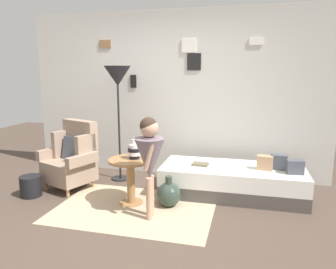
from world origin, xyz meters
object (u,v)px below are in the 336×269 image
armchair (72,158)px  floor_lamp (118,81)px  book_on_daybed (201,164)px  vase_striped (134,151)px  magazine_basket (31,186)px  side_table (131,172)px  daybed (232,181)px  demijohn_near (169,194)px  person_child (150,155)px

armchair → floor_lamp: size_ratio=0.56×
book_on_daybed → floor_lamp: bearing=168.0°
armchair → vase_striped: bearing=-16.3°
vase_striped → magazine_basket: vase_striped is taller
side_table → book_on_daybed: (0.80, 0.58, -0.00)m
armchair → side_table: size_ratio=1.65×
daybed → demijohn_near: bearing=-142.4°
floor_lamp → demijohn_near: bearing=-39.5°
daybed → demijohn_near: size_ratio=4.88×
demijohn_near → magazine_basket: 1.90m
armchair → person_child: bearing=-26.4°
person_child → book_on_daybed: size_ratio=5.35×
vase_striped → floor_lamp: bearing=123.7°
floor_lamp → person_child: floor_lamp is taller
person_child → book_on_daybed: 1.07m
daybed → side_table: 1.39m
daybed → magazine_basket: 2.73m
vase_striped → book_on_daybed: vase_striped is taller
person_child → demijohn_near: (0.12, 0.38, -0.60)m
floor_lamp → daybed: bearing=-8.0°
person_child → floor_lamp: bearing=125.9°
floor_lamp → person_child: size_ratio=1.48×
demijohn_near → floor_lamp: bearing=140.5°
side_table → person_child: person_child is taller
floor_lamp → armchair: bearing=-135.3°
side_table → book_on_daybed: 0.99m
armchair → demijohn_near: (1.51, -0.31, -0.28)m
floor_lamp → magazine_basket: (-0.90, -0.95, -1.38)m
demijohn_near → magazine_basket: bearing=-175.8°
vase_striped → demijohn_near: (0.44, 0.00, -0.53)m
side_table → vase_striped: (0.04, 0.03, 0.27)m
daybed → book_on_daybed: book_on_daybed is taller
vase_striped → book_on_daybed: size_ratio=1.11×
daybed → vase_striped: (-1.19, -0.58, 0.49)m
armchair → magazine_basket: 0.66m
person_child → book_on_daybed: person_child is taller
daybed → person_child: person_child is taller
daybed → person_child: (-0.87, -0.95, 0.56)m
floor_lamp → demijohn_near: 1.87m
vase_striped → magazine_basket: (-1.45, -0.13, -0.55)m
person_child → armchair: bearing=153.6°
person_child → daybed: bearing=47.7°
magazine_basket → daybed: bearing=15.1°
daybed → book_on_daybed: bearing=-175.6°
daybed → demijohn_near: daybed is taller
vase_striped → demijohn_near: 0.69m
armchair → side_table: (1.02, -0.34, -0.02)m
book_on_daybed → vase_striped: bearing=-144.3°
floor_lamp → person_child: 1.66m
side_table → floor_lamp: size_ratio=0.34×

